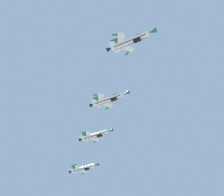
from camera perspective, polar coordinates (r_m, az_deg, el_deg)
The scene contains 4 objects.
fighter_jet_left_wing at distance 85.12m, azimuth 3.83°, elevation 11.58°, with size 15.44×10.00×4.49m.
fighter_jet_right_wing at distance 102.41m, azimuth -0.61°, elevation -0.20°, with size 15.44×10.18×4.39m.
fighter_jet_left_outer at distance 120.04m, azimuth -3.34°, elevation -7.51°, with size 15.44×10.18×4.39m.
fighter_jet_right_outer at distance 138.91m, azimuth -5.77°, elevation -13.97°, with size 15.44×10.20×4.39m.
Camera 1 is at (3.94, -3.93, 1.73)m, focal length 45.14 mm.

